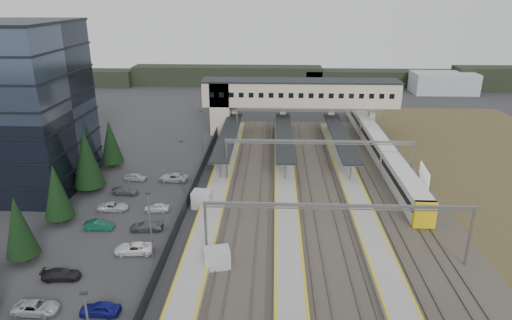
{
  "coord_description": "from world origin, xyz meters",
  "views": [
    {
      "loc": [
        5.19,
        -51.25,
        27.74
      ],
      "look_at": [
        2.52,
        13.67,
        4.0
      ],
      "focal_mm": 32.0,
      "sensor_mm": 36.0,
      "label": 1
    }
  ],
  "objects_px": {
    "footbridge": "(287,96)",
    "relay_cabin_far": "(202,199)",
    "relay_cabin_near": "(217,259)",
    "billboard": "(424,178)",
    "train": "(377,144)"
  },
  "relations": [
    {
      "from": "relay_cabin_far",
      "to": "billboard",
      "type": "bearing_deg",
      "value": 7.32
    },
    {
      "from": "relay_cabin_near",
      "to": "billboard",
      "type": "height_order",
      "value": "billboard"
    },
    {
      "from": "relay_cabin_far",
      "to": "train",
      "type": "bearing_deg",
      "value": 38.95
    },
    {
      "from": "relay_cabin_far",
      "to": "billboard",
      "type": "relative_size",
      "value": 0.49
    },
    {
      "from": "footbridge",
      "to": "billboard",
      "type": "distance_m",
      "value": 37.98
    },
    {
      "from": "footbridge",
      "to": "relay_cabin_far",
      "type": "bearing_deg",
      "value": -108.51
    },
    {
      "from": "relay_cabin_near",
      "to": "train",
      "type": "xyz_separation_m",
      "value": [
        24.72,
        37.86,
        0.82
      ]
    },
    {
      "from": "relay_cabin_near",
      "to": "footbridge",
      "type": "relative_size",
      "value": 0.08
    },
    {
      "from": "relay_cabin_near",
      "to": "relay_cabin_far",
      "type": "relative_size",
      "value": 1.14
    },
    {
      "from": "relay_cabin_near",
      "to": "relay_cabin_far",
      "type": "distance_m",
      "value": 15.26
    },
    {
      "from": "relay_cabin_near",
      "to": "relay_cabin_far",
      "type": "bearing_deg",
      "value": 104.6
    },
    {
      "from": "footbridge",
      "to": "billboard",
      "type": "bearing_deg",
      "value": -60.06
    },
    {
      "from": "relay_cabin_near",
      "to": "train",
      "type": "distance_m",
      "value": 45.22
    },
    {
      "from": "relay_cabin_near",
      "to": "train",
      "type": "relative_size",
      "value": 0.05
    },
    {
      "from": "relay_cabin_near",
      "to": "train",
      "type": "bearing_deg",
      "value": 56.86
    }
  ]
}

